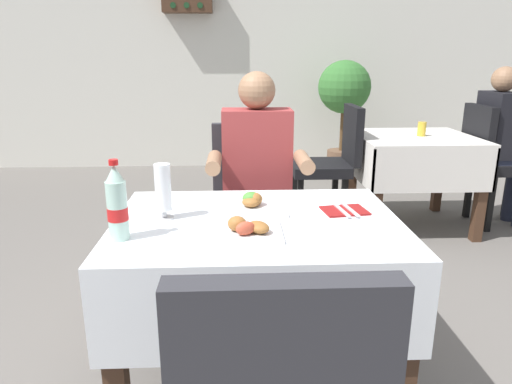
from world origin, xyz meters
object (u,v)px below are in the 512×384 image
at_px(beer_glass_left, 163,191).
at_px(cola_bottle_primary, 117,205).
at_px(seated_diner_far, 257,180).
at_px(background_dining_table, 413,159).
at_px(background_patron, 503,138).
at_px(chair_far_diner_seat, 250,202).
at_px(potted_plant_corner, 344,97).
at_px(main_dining_table, 257,263).
at_px(napkin_cutlery_set, 345,210).
at_px(background_table_tumbler, 422,129).
at_px(plate_near_camera, 249,229).
at_px(plate_far_diner, 254,204).
at_px(background_chair_right, 494,158).
at_px(background_chair_left, 331,159).

distance_m(beer_glass_left, cola_bottle_primary, 0.23).
distance_m(seated_diner_far, cola_bottle_primary, 1.00).
relative_size(background_dining_table, background_patron, 0.71).
height_order(chair_far_diner_seat, potted_plant_corner, potted_plant_corner).
height_order(main_dining_table, napkin_cutlery_set, napkin_cutlery_set).
relative_size(main_dining_table, cola_bottle_primary, 3.93).
bearing_deg(background_table_tumbler, plate_near_camera, -124.91).
distance_m(cola_bottle_primary, potted_plant_corner, 4.05).
distance_m(plate_far_diner, background_chair_right, 2.65).
distance_m(beer_glass_left, background_dining_table, 2.51).
relative_size(plate_far_diner, background_chair_right, 0.25).
relative_size(napkin_cutlery_set, background_table_tumbler, 1.78).
relative_size(plate_far_diner, background_table_tumbler, 2.24).
distance_m(plate_near_camera, background_table_tumbler, 2.45).
xyz_separation_m(background_chair_left, background_patron, (1.36, 0.00, 0.16)).
bearing_deg(background_chair_right, chair_far_diner_seat, -151.39).
relative_size(beer_glass_left, cola_bottle_primary, 0.77).
bearing_deg(seated_diner_far, plate_near_camera, -94.85).
relative_size(plate_near_camera, background_chair_left, 0.23).
distance_m(background_dining_table, potted_plant_corner, 1.72).
height_order(plate_far_diner, beer_glass_left, beer_glass_left).
height_order(chair_far_diner_seat, background_table_tumbler, chair_far_diner_seat).
xyz_separation_m(beer_glass_left, napkin_cutlery_set, (0.70, 0.05, -0.11)).
bearing_deg(potted_plant_corner, beer_glass_left, -112.96).
bearing_deg(main_dining_table, seated_diner_far, 87.20).
bearing_deg(background_patron, plate_near_camera, -135.62).
distance_m(background_patron, potted_plant_corner, 1.90).
bearing_deg(potted_plant_corner, background_chair_right, -63.28).
relative_size(chair_far_diner_seat, napkin_cutlery_set, 4.97).
xyz_separation_m(napkin_cutlery_set, background_table_tumbler, (1.01, 1.78, 0.05)).
bearing_deg(main_dining_table, plate_near_camera, -104.05).
height_order(main_dining_table, plate_near_camera, plate_near_camera).
relative_size(seated_diner_far, background_chair_left, 1.30).
xyz_separation_m(chair_far_diner_seat, napkin_cutlery_set, (0.35, -0.71, 0.19)).
bearing_deg(chair_far_diner_seat, plate_near_camera, -92.26).
relative_size(seated_diner_far, background_dining_table, 1.41).
distance_m(main_dining_table, napkin_cutlery_set, 0.40).
relative_size(plate_far_diner, background_dining_table, 0.28).
xyz_separation_m(seated_diner_far, beer_glass_left, (-0.38, -0.65, 0.14)).
bearing_deg(seated_diner_far, plate_far_diner, -94.25).
height_order(plate_far_diner, potted_plant_corner, potted_plant_corner).
relative_size(main_dining_table, beer_glass_left, 5.08).
bearing_deg(plate_near_camera, chair_far_diner_seat, 87.74).
relative_size(napkin_cutlery_set, background_dining_table, 0.22).
bearing_deg(background_table_tumbler, plate_far_diner, -128.50).
distance_m(plate_near_camera, beer_glass_left, 0.37).
relative_size(main_dining_table, background_dining_table, 1.21).
bearing_deg(seated_diner_far, background_patron, 30.79).
relative_size(background_table_tumbler, potted_plant_corner, 0.08).
bearing_deg(beer_glass_left, potted_plant_corner, 67.04).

